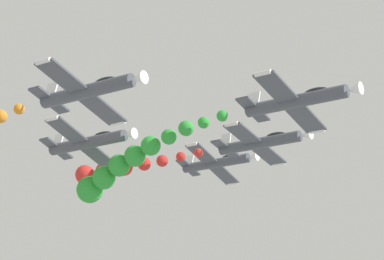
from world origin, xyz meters
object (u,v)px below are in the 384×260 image
object	(u,v)px
airplane_left_outer	(89,142)
airplane_left_inner	(261,143)
airplane_right_outer	(217,163)
airplane_right_inner	(88,91)
airplane_lead	(298,101)

from	to	relation	value
airplane_left_outer	airplane_left_inner	bearing A→B (deg)	137.14
airplane_left_inner	airplane_right_outer	distance (m)	17.55
airplane_left_inner	airplane_right_inner	size ratio (longest dim) A/B	1.00
airplane_left_inner	airplane_left_outer	distance (m)	16.97
airplane_lead	airplane_right_inner	xyz separation A→B (m)	(11.60, -12.10, -0.04)
airplane_right_outer	airplane_left_outer	bearing A→B (deg)	3.21
airplane_lead	airplane_right_outer	xyz separation A→B (m)	(-23.92, -23.47, 3.22)
airplane_lead	airplane_right_outer	bearing A→B (deg)	-135.54
airplane_left_inner	airplane_right_inner	world-z (taller)	airplane_left_inner
airplane_left_outer	airplane_lead	bearing A→B (deg)	90.55
airplane_lead	airplane_left_outer	distance (m)	22.12
airplane_left_inner	airplane_left_outer	bearing A→B (deg)	-42.86
airplane_left_inner	airplane_right_inner	xyz separation A→B (m)	(23.80, -1.50, -1.01)
airplane_right_outer	airplane_lead	bearing A→B (deg)	44.46
airplane_right_inner	airplane_lead	bearing A→B (deg)	133.81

